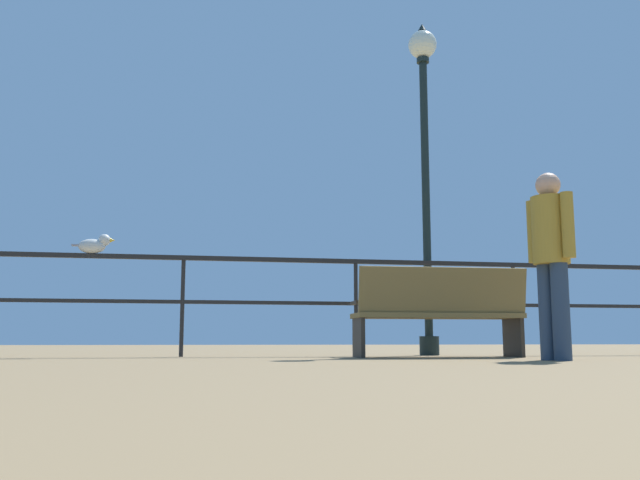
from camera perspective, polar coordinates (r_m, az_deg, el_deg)
name	(u,v)px	position (r m, az deg, el deg)	size (l,w,h in m)	color
pier_railing	(436,286)	(8.01, 9.64, -3.77)	(21.00, 0.05, 1.08)	black
bench_near_left	(439,309)	(7.14, 9.89, -5.67)	(1.75, 0.76, 0.90)	brown
lamppost_center	(424,133)	(8.53, 8.67, 8.73)	(0.35, 0.35, 4.07)	black
person_at_railing	(551,251)	(6.37, 18.64, -0.88)	(0.32, 0.52, 1.65)	#293B53
seagull_on_rail	(94,245)	(7.62, -18.24, -0.38)	(0.44, 0.18, 0.21)	silver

